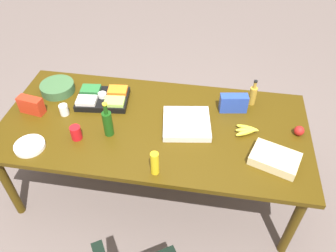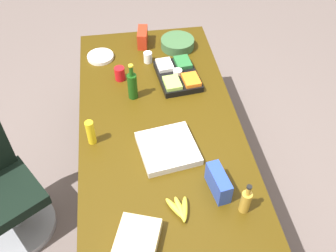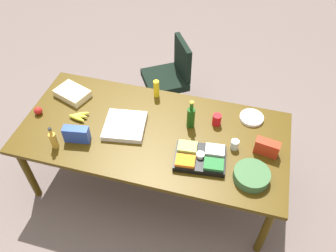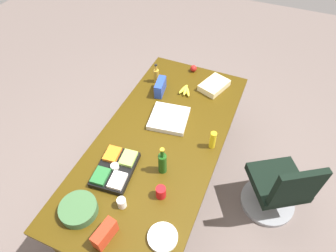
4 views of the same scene
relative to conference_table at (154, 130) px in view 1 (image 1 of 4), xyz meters
name	(u,v)px [view 1 (image 1 of 4)]	position (x,y,z in m)	size (l,w,h in m)	color
ground_plane	(156,184)	(0.00, 0.00, -0.71)	(10.00, 10.00, 0.00)	#6B5D58
conference_table	(154,130)	(0.00, 0.00, 0.00)	(2.40, 1.13, 0.77)	#433008
dressing_bottle	(253,95)	(-0.76, -0.39, 0.15)	(0.07, 0.07, 0.23)	#BB8E2F
pizza_box	(187,124)	(-0.26, -0.02, 0.09)	(0.36, 0.36, 0.05)	silver
veggie_tray	(103,98)	(0.47, -0.21, 0.10)	(0.45, 0.34, 0.09)	black
sheet_cake	(275,159)	(-0.90, 0.25, 0.10)	(0.32, 0.22, 0.07)	beige
red_solo_cup	(76,133)	(0.53, 0.24, 0.12)	(0.08, 0.08, 0.11)	red
paper_plate_stack	(30,146)	(0.84, 0.39, 0.08)	(0.22, 0.22, 0.03)	white
salad_bowl	(58,88)	(0.90, -0.28, 0.10)	(0.29, 0.29, 0.08)	#3C6539
chip_bag_red	(31,105)	(0.99, 0.02, 0.14)	(0.20, 0.08, 0.14)	red
paper_cup	(64,110)	(0.73, 0.00, 0.11)	(0.07, 0.07, 0.09)	white
chip_bag_blue	(233,103)	(-0.61, -0.27, 0.14)	(0.22, 0.08, 0.15)	#2746AC
apple_red	(299,131)	(-1.10, -0.06, 0.10)	(0.08, 0.08, 0.08)	#AD1D18
wine_bottle	(108,123)	(0.31, 0.16, 0.18)	(0.09, 0.09, 0.30)	#174A12
mustard_bottle	(155,163)	(-0.10, 0.47, 0.16)	(0.06, 0.06, 0.18)	yellow
banana_bunch	(247,130)	(-0.72, -0.02, 0.09)	(0.18, 0.15, 0.04)	yellow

